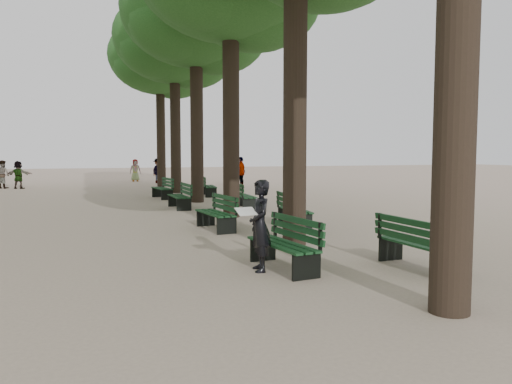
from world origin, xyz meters
name	(u,v)px	position (x,y,z in m)	size (l,w,h in m)	color
ground	(282,284)	(0.00, 0.00, 0.00)	(120.00, 120.00, 0.00)	tan
tree_central_3	(196,12)	(1.50, 13.00, 7.65)	(6.00, 6.00, 9.95)	#33261C
tree_central_4	(174,39)	(1.50, 18.00, 7.65)	(6.00, 6.00, 9.95)	#33261C
tree_central_5	(160,57)	(1.50, 23.00, 7.65)	(6.00, 6.00, 9.95)	#33261C
bench_left_0	(283,254)	(0.37, 0.88, 0.27)	(0.78, 1.86, 0.92)	black
bench_left_1	(215,220)	(0.37, 5.61, 0.27)	(0.76, 1.85, 0.92)	black
bench_left_2	(179,201)	(0.37, 10.92, 0.27)	(0.62, 1.82, 0.92)	black
bench_left_3	(162,192)	(0.37, 15.12, 0.27)	(0.78, 1.86, 0.92)	black
bench_right_0	(419,254)	(2.63, 0.13, 0.27)	(0.66, 1.83, 0.92)	black
bench_right_1	(294,216)	(2.63, 5.60, 0.27)	(0.78, 1.85, 0.92)	black
bench_right_2	(244,201)	(2.63, 10.20, 0.27)	(0.66, 1.83, 0.92)	black
bench_right_3	(209,190)	(2.63, 15.63, 0.27)	(0.80, 1.86, 0.92)	black
man_with_map	(260,226)	(-0.05, 0.91, 0.79)	(0.63, 0.66, 1.59)	black
pedestrian_b	(158,171)	(1.73, 26.12, 0.82)	(1.07, 0.33, 1.65)	#262628
pedestrian_e	(18,175)	(-6.39, 23.71, 0.78)	(1.45, 0.31, 1.57)	#262628
pedestrian_a	(3,174)	(-7.24, 24.20, 0.80)	(0.78, 0.32, 1.60)	#262628
pedestrian_c	(241,172)	(5.71, 20.46, 0.89)	(1.05, 0.36, 1.78)	#262628
pedestrian_d	(135,170)	(0.51, 28.72, 0.78)	(0.77, 0.31, 1.57)	#262628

